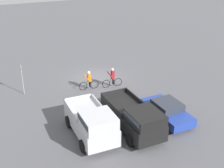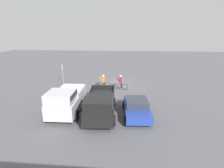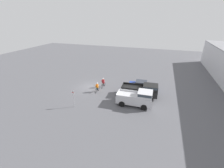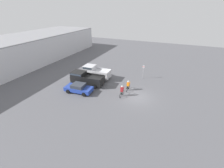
{
  "view_description": "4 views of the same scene",
  "coord_description": "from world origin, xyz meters",
  "px_view_note": "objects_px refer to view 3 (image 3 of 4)",
  "views": [
    {
      "loc": [
        8.6,
        24.79,
        11.65
      ],
      "look_at": [
        0.2,
        4.07,
        1.2
      ],
      "focal_mm": 50.0,
      "sensor_mm": 36.0,
      "label": 1
    },
    {
      "loc": [
        -1.31,
        21.38,
        6.41
      ],
      "look_at": [
        0.2,
        4.07,
        1.2
      ],
      "focal_mm": 28.0,
      "sensor_mm": 36.0,
      "label": 2
    },
    {
      "loc": [
        21.9,
        11.29,
        11.41
      ],
      "look_at": [
        0.2,
        4.07,
        1.2
      ],
      "focal_mm": 24.0,
      "sensor_mm": 36.0,
      "label": 3
    },
    {
      "loc": [
        -18.49,
        -3.94,
        11.7
      ],
      "look_at": [
        0.2,
        4.07,
        1.2
      ],
      "focal_mm": 24.0,
      "sensor_mm": 36.0,
      "label": 4
    }
  ],
  "objects_px": {
    "cyclist_1": "(103,83)",
    "cyclist_0": "(97,87)",
    "pickup_truck_1": "(137,98)",
    "fire_lane_sign": "(74,97)",
    "sedan_0": "(141,85)",
    "pickup_truck_0": "(142,90)"
  },
  "relations": [
    {
      "from": "cyclist_1",
      "to": "cyclist_0",
      "type": "bearing_deg",
      "value": -8.17
    },
    {
      "from": "pickup_truck_1",
      "to": "fire_lane_sign",
      "type": "xyz_separation_m",
      "value": [
        3.22,
        -8.07,
        0.38
      ]
    },
    {
      "from": "sedan_0",
      "to": "fire_lane_sign",
      "type": "relative_size",
      "value": 1.69
    },
    {
      "from": "sedan_0",
      "to": "pickup_truck_1",
      "type": "distance_m",
      "value": 5.61
    },
    {
      "from": "pickup_truck_0",
      "to": "fire_lane_sign",
      "type": "xyz_separation_m",
      "value": [
        6.03,
        -8.37,
        0.45
      ]
    },
    {
      "from": "pickup_truck_0",
      "to": "pickup_truck_1",
      "type": "bearing_deg",
      "value": -6.05
    },
    {
      "from": "cyclist_0",
      "to": "cyclist_1",
      "type": "bearing_deg",
      "value": 171.83
    },
    {
      "from": "cyclist_1",
      "to": "pickup_truck_0",
      "type": "bearing_deg",
      "value": 79.75
    },
    {
      "from": "pickup_truck_1",
      "to": "cyclist_1",
      "type": "distance_m",
      "value": 7.79
    },
    {
      "from": "pickup_truck_0",
      "to": "cyclist_0",
      "type": "relative_size",
      "value": 3.21
    },
    {
      "from": "pickup_truck_0",
      "to": "pickup_truck_1",
      "type": "relative_size",
      "value": 1.14
    },
    {
      "from": "cyclist_0",
      "to": "fire_lane_sign",
      "type": "bearing_deg",
      "value": -12.23
    },
    {
      "from": "cyclist_0",
      "to": "cyclist_1",
      "type": "relative_size",
      "value": 0.96
    },
    {
      "from": "sedan_0",
      "to": "pickup_truck_0",
      "type": "distance_m",
      "value": 2.85
    },
    {
      "from": "cyclist_1",
      "to": "fire_lane_sign",
      "type": "bearing_deg",
      "value": -11.12
    },
    {
      "from": "sedan_0",
      "to": "cyclist_0",
      "type": "bearing_deg",
      "value": -62.28
    },
    {
      "from": "pickup_truck_1",
      "to": "cyclist_1",
      "type": "bearing_deg",
      "value": -121.49
    },
    {
      "from": "sedan_0",
      "to": "pickup_truck_1",
      "type": "relative_size",
      "value": 0.88
    },
    {
      "from": "cyclist_1",
      "to": "pickup_truck_1",
      "type": "bearing_deg",
      "value": 58.51
    },
    {
      "from": "sedan_0",
      "to": "pickup_truck_0",
      "type": "relative_size",
      "value": 0.77
    },
    {
      "from": "pickup_truck_0",
      "to": "cyclist_0",
      "type": "distance_m",
      "value": 7.27
    },
    {
      "from": "fire_lane_sign",
      "to": "pickup_truck_0",
      "type": "bearing_deg",
      "value": 125.79
    }
  ]
}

